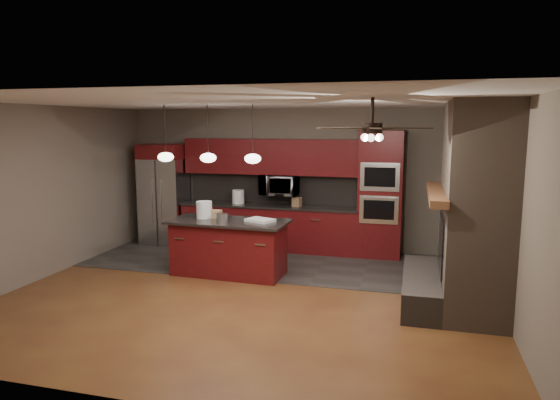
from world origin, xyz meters
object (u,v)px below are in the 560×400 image
(microwave, at_px, (279,185))
(paint_tray, at_px, (260,220))
(paint_can, at_px, (222,218))
(refrigerator, at_px, (165,194))
(white_bucket, at_px, (204,210))
(kitchen_island, at_px, (229,247))
(counter_box, at_px, (297,202))
(cardboard_box, at_px, (215,214))
(oven_tower, at_px, (380,194))
(counter_bucket, at_px, (238,197))

(microwave, height_order, paint_tray, microwave)
(paint_can, relative_size, paint_tray, 0.45)
(refrigerator, bearing_deg, white_bucket, -45.60)
(kitchen_island, bearing_deg, counter_box, 69.50)
(cardboard_box, bearing_deg, paint_can, -43.53)
(paint_can, bearing_deg, cardboard_box, 130.87)
(kitchen_island, xyz_separation_m, white_bucket, (-0.47, 0.10, 0.60))
(paint_can, bearing_deg, kitchen_island, 66.76)
(white_bucket, height_order, counter_box, white_bucket)
(oven_tower, bearing_deg, counter_box, -178.47)
(oven_tower, distance_m, counter_box, 1.61)
(white_bucket, xyz_separation_m, cardboard_box, (0.17, 0.05, -0.08))
(counter_bucket, bearing_deg, kitchen_island, -75.20)
(counter_bucket, bearing_deg, paint_can, -77.71)
(microwave, distance_m, refrigerator, 2.47)
(white_bucket, bearing_deg, counter_box, 54.19)
(microwave, distance_m, counter_box, 0.50)
(paint_can, bearing_deg, oven_tower, 39.13)
(microwave, height_order, white_bucket, microwave)
(refrigerator, bearing_deg, microwave, 3.07)
(paint_can, distance_m, cardboard_box, 0.37)
(kitchen_island, height_order, cardboard_box, cardboard_box)
(paint_tray, height_order, cardboard_box, cardboard_box)
(oven_tower, height_order, counter_box, oven_tower)
(cardboard_box, bearing_deg, counter_bucket, 101.87)
(microwave, xyz_separation_m, cardboard_box, (-0.67, -1.73, -0.31))
(oven_tower, height_order, cardboard_box, oven_tower)
(refrigerator, xyz_separation_m, kitchen_island, (2.08, -1.75, -0.58))
(white_bucket, height_order, counter_bucket, white_bucket)
(microwave, bearing_deg, oven_tower, -1.66)
(kitchen_island, distance_m, counter_bucket, 1.98)
(counter_bucket, bearing_deg, cardboard_box, -83.73)
(white_bucket, xyz_separation_m, counter_box, (1.21, 1.68, -0.07))
(oven_tower, height_order, paint_can, oven_tower)
(oven_tower, relative_size, counter_box, 13.27)
(cardboard_box, xyz_separation_m, counter_box, (1.05, 1.63, 0.00))
(paint_tray, xyz_separation_m, counter_bucket, (-1.02, 1.77, 0.10))
(paint_can, height_order, paint_tray, paint_can)
(paint_tray, distance_m, cardboard_box, 0.84)
(refrigerator, relative_size, counter_bucket, 7.50)
(kitchen_island, distance_m, paint_can, 0.54)
(microwave, height_order, refrigerator, refrigerator)
(oven_tower, bearing_deg, counter_bucket, 179.85)
(refrigerator, xyz_separation_m, cardboard_box, (1.78, -1.60, -0.06))
(counter_box, bearing_deg, oven_tower, 18.58)
(oven_tower, bearing_deg, microwave, 178.34)
(paint_tray, bearing_deg, refrigerator, 170.05)
(kitchen_island, height_order, paint_can, paint_can)
(microwave, bearing_deg, white_bucket, -115.07)
(white_bucket, relative_size, paint_tray, 0.65)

